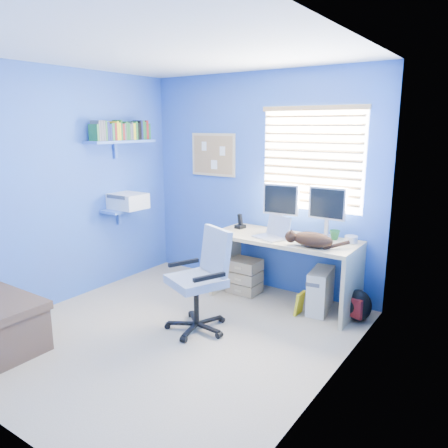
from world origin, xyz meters
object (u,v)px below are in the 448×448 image
Objects in this scene: cat at (313,240)px; office_chair at (201,293)px; desk at (284,270)px; tower_pc at (320,291)px; laptop at (270,228)px.

office_chair reaches higher than cat.
desk is 3.47× the size of tower_pc.
office_chair is (-0.76, -0.82, -0.45)m from cat.
tower_pc is 1.29m from office_chair.
tower_pc is at bearing 34.49° from laptop.
desk is 1.62× the size of office_chair.
laptop reaches higher than cat.
desk is 0.51m from laptop.
desk is 0.62m from cat.
laptop is (-0.11, -0.13, 0.48)m from desk.
desk is at bearing 70.53° from laptop.
office_chair is (-0.79, -1.02, 0.14)m from tower_pc.
office_chair is at bearing -109.71° from desk.
laptop is 1.03m from office_chair.
tower_pc is (0.03, 0.20, -0.59)m from cat.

